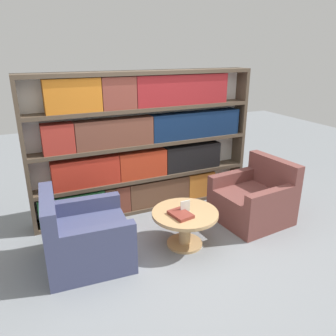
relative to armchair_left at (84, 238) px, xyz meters
The scene contains 7 objects.
ground_plane 1.17m from the armchair_left, 17.26° to the right, with size 14.00×14.00×0.00m, color gray.
bookshelf 1.57m from the armchair_left, 42.11° to the left, with size 3.15×0.30×1.95m.
armchair_left is the anchor object (origin of this frame).
armchair_right 2.27m from the armchair_left, ahead, with size 0.95×0.92×0.83m.
coffee_table 1.15m from the armchair_left, ahead, with size 0.77×0.77×0.44m.
table_sign 1.17m from the armchair_left, ahead, with size 0.12×0.06×0.14m.
stray_book 1.08m from the armchair_left, 12.33° to the right, with size 0.24×0.30×0.04m.
Camera 1 is at (-1.53, -2.82, 2.21)m, focal length 35.00 mm.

